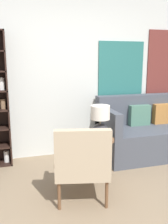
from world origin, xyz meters
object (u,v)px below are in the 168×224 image
couch (154,132)px  table_lamp (100,121)px  armchair (82,161)px  side_table (97,143)px

couch → table_lamp: bearing=-157.4°
armchair → table_lamp: 0.78m
armchair → side_table: (0.37, 0.56, -0.02)m
armchair → couch: couch is taller
side_table → armchair: bearing=-123.3°
side_table → table_lamp: (0.06, 0.03, 0.30)m
couch → table_lamp: couch is taller
table_lamp → couch: bearing=22.6°
armchair → couch: bearing=34.4°
armchair → couch: (1.56, 1.07, -0.11)m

